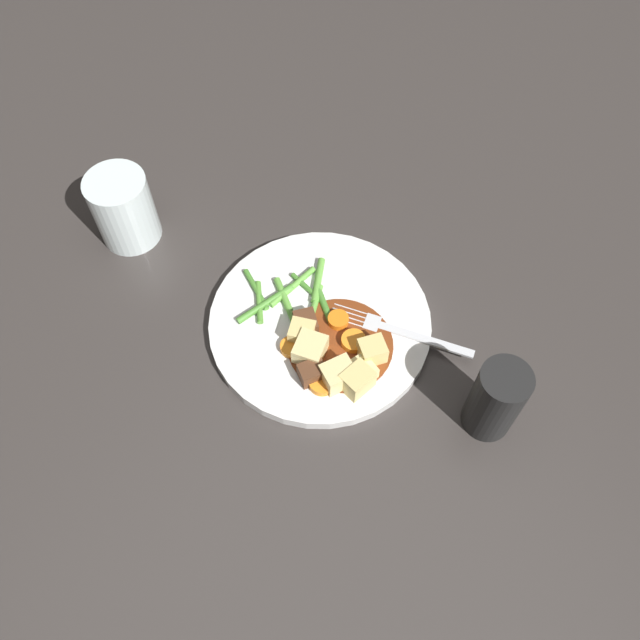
{
  "coord_description": "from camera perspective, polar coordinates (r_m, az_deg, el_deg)",
  "views": [
    {
      "loc": [
        0.26,
        -0.31,
        0.7
      ],
      "look_at": [
        0.0,
        0.0,
        0.01
      ],
      "focal_mm": 37.3,
      "sensor_mm": 36.0,
      "label": 1
    }
  ],
  "objects": [
    {
      "name": "ground_plane",
      "position": [
        0.81,
        -0.0,
        -0.53
      ],
      "size": [
        3.0,
        3.0,
        0.0
      ],
      "primitive_type": "plane",
      "color": "#383330"
    },
    {
      "name": "dinner_plate",
      "position": [
        0.8,
        -0.0,
        -0.27
      ],
      "size": [
        0.27,
        0.27,
        0.01
      ],
      "primitive_type": "cylinder",
      "color": "white",
      "rests_on": "ground_plane"
    },
    {
      "name": "stew_sauce",
      "position": [
        0.78,
        1.74,
        -2.1
      ],
      "size": [
        0.12,
        0.12,
        0.0
      ],
      "primitive_type": "cylinder",
      "color": "brown",
      "rests_on": "dinner_plate"
    },
    {
      "name": "carrot_slice_0",
      "position": [
        0.79,
        1.57,
        -0.03
      ],
      "size": [
        0.03,
        0.03,
        0.01
      ],
      "primitive_type": "cylinder",
      "rotation": [
        0.0,
        0.0,
        4.71
      ],
      "color": "orange",
      "rests_on": "dinner_plate"
    },
    {
      "name": "carrot_slice_1",
      "position": [
        0.77,
        -2.49,
        -2.32
      ],
      "size": [
        0.03,
        0.03,
        0.01
      ],
      "primitive_type": "cylinder",
      "rotation": [
        0.0,
        0.0,
        3.48
      ],
      "color": "orange",
      "rests_on": "dinner_plate"
    },
    {
      "name": "carrot_slice_2",
      "position": [
        0.77,
        2.72,
        -2.04
      ],
      "size": [
        0.03,
        0.03,
        0.01
      ],
      "primitive_type": "cylinder",
      "rotation": [
        0.0,
        0.0,
        4.71
      ],
      "color": "orange",
      "rests_on": "dinner_plate"
    },
    {
      "name": "carrot_slice_3",
      "position": [
        0.76,
        1.94,
        -4.14
      ],
      "size": [
        0.04,
        0.04,
        0.01
      ],
      "primitive_type": "cylinder",
      "rotation": [
        0.0,
        0.0,
        5.43
      ],
      "color": "orange",
      "rests_on": "dinner_plate"
    },
    {
      "name": "carrot_slice_4",
      "position": [
        0.75,
        0.18,
        -5.38
      ],
      "size": [
        0.04,
        0.04,
        0.01
      ],
      "primitive_type": "cylinder",
      "rotation": [
        0.0,
        0.0,
        2.81
      ],
      "color": "orange",
      "rests_on": "dinner_plate"
    },
    {
      "name": "potato_chunk_0",
      "position": [
        0.75,
        3.57,
        -4.39
      ],
      "size": [
        0.04,
        0.03,
        0.02
      ],
      "primitive_type": "cube",
      "rotation": [
        0.0,
        0.0,
        1.32
      ],
      "color": "#EAD68C",
      "rests_on": "dinner_plate"
    },
    {
      "name": "potato_chunk_1",
      "position": [
        0.77,
        -1.3,
        -1.3
      ],
      "size": [
        0.04,
        0.04,
        0.02
      ],
      "primitive_type": "cube",
      "rotation": [
        0.0,
        0.0,
        3.61
      ],
      "color": "#E5CC7A",
      "rests_on": "dinner_plate"
    },
    {
      "name": "potato_chunk_2",
      "position": [
        0.74,
        1.57,
        -4.74
      ],
      "size": [
        0.04,
        0.04,
        0.03
      ],
      "primitive_type": "cube",
      "rotation": [
        0.0,
        0.0,
        4.32
      ],
      "color": "#EAD68C",
      "rests_on": "dinner_plate"
    },
    {
      "name": "potato_chunk_3",
      "position": [
        0.76,
        4.36,
        -2.84
      ],
      "size": [
        0.04,
        0.04,
        0.03
      ],
      "primitive_type": "cube",
      "rotation": [
        0.0,
        0.0,
        2.58
      ],
      "color": "#E5CC7A",
      "rests_on": "dinner_plate"
    },
    {
      "name": "potato_chunk_4",
      "position": [
        0.74,
        3.22,
        -5.19
      ],
      "size": [
        0.03,
        0.04,
        0.03
      ],
      "primitive_type": "cube",
      "rotation": [
        0.0,
        0.0,
        3.02
      ],
      "color": "#E5CC7A",
      "rests_on": "dinner_plate"
    },
    {
      "name": "potato_chunk_5",
      "position": [
        0.76,
        -0.85,
        -2.56
      ],
      "size": [
        0.04,
        0.04,
        0.03
      ],
      "primitive_type": "cube",
      "rotation": [
        0.0,
        0.0,
        0.34
      ],
      "color": "#EAD68C",
      "rests_on": "dinner_plate"
    },
    {
      "name": "meat_chunk_0",
      "position": [
        0.78,
        -1.24,
        -0.26
      ],
      "size": [
        0.04,
        0.04,
        0.02
      ],
      "primitive_type": "cube",
      "rotation": [
        0.0,
        0.0,
        4.1
      ],
      "color": "#56331E",
      "rests_on": "dinner_plate"
    },
    {
      "name": "meat_chunk_1",
      "position": [
        0.75,
        -0.67,
        -4.54
      ],
      "size": [
        0.03,
        0.04,
        0.02
      ],
      "primitive_type": "cube",
      "rotation": [
        0.0,
        0.0,
        5.81
      ],
      "color": "#56331E",
      "rests_on": "dinner_plate"
    },
    {
      "name": "green_bean_0",
      "position": [
        0.81,
        -5.24,
        1.53
      ],
      "size": [
        0.05,
        0.05,
        0.01
      ],
      "primitive_type": "cylinder",
      "rotation": [
        0.0,
        1.57,
        5.51
      ],
      "color": "#599E38",
      "rests_on": "dinner_plate"
    },
    {
      "name": "green_bean_1",
      "position": [
        0.82,
        -5.51,
        2.63
      ],
      "size": [
        0.06,
        0.03,
        0.01
      ],
      "primitive_type": "cylinder",
      "rotation": [
        0.0,
        1.57,
        5.89
      ],
      "color": "#4C8E33",
      "rests_on": "dinner_plate"
    },
    {
      "name": "green_bean_2",
      "position": [
        0.82,
        -1.07,
        2.74
      ],
      "size": [
        0.06,
        0.01,
        0.01
      ],
      "primitive_type": "cylinder",
      "rotation": [
        0.0,
        1.57,
        6.16
      ],
      "color": "#4C8E33",
      "rests_on": "dinner_plate"
    },
    {
      "name": "green_bean_3",
      "position": [
        0.8,
        -2.77,
        1.21
      ],
      "size": [
        0.08,
        0.05,
        0.01
      ],
      "primitive_type": "cylinder",
      "rotation": [
        0.0,
        1.57,
        5.77
      ],
      "color": "#66AD42",
      "rests_on": "dinner_plate"
    },
    {
      "name": "green_bean_4",
      "position": [
        0.8,
        -0.56,
        1.04
      ],
      "size": [
        0.04,
        0.06,
        0.01
      ],
      "primitive_type": "cylinder",
      "rotation": [
        0.0,
        1.57,
        5.17
      ],
      "color": "#66AD42",
      "rests_on": "dinner_plate"
    },
    {
      "name": "green_bean_5",
      "position": [
        0.82,
        -2.38,
        2.87
      ],
      "size": [
        0.01,
        0.08,
        0.01
      ],
      "primitive_type": "cylinder",
      "rotation": [
        0.0,
        1.57,
        4.66
      ],
      "color": "#66AD42",
      "rests_on": "dinner_plate"
    },
    {
      "name": "green_bean_6",
      "position": [
        0.82,
        -0.17,
        3.41
      ],
      "size": [
        0.04,
        0.06,
        0.01
      ],
      "primitive_type": "cylinder",
      "rotation": [
        0.0,
        1.57,
        5.27
      ],
      "color": "#66AD42",
      "rests_on": "dinner_plate"
    },
    {
      "name": "green_bean_7",
      "position": [
        0.8,
        -4.73,
        1.4
      ],
      "size": [
        0.02,
        0.08,
        0.01
      ],
      "primitive_type": "cylinder",
      "rotation": [
        0.0,
        1.57,
        4.51
      ],
      "color": "#4C8E33",
      "rests_on": "dinner_plate"
    },
    {
      "name": "green_bean_8",
      "position": [
        0.8,
        0.37,
        1.3
      ],
      "size": [
        0.05,
        0.04,
        0.01
      ],
      "primitive_type": "cylinder",
      "rotation": [
        0.0,
        1.57,
        5.73
      ],
      "color": "#4C8E33",
      "rests_on": "dinner_plate"
    },
    {
      "name": "fork",
      "position": [
        0.79,
        6.58,
        -0.91
      ],
      "size": [
        0.17,
        0.07,
        0.0
      ],
      "color": "silver",
      "rests_on": "dinner_plate"
    },
    {
      "name": "water_glass",
      "position": [
        0.89,
        -16.5,
        9.13
      ],
      "size": [
        0.08,
        0.08,
        0.1
      ],
      "primitive_type": "cylinder",
      "color": "silver",
      "rests_on": "ground_plane"
    },
    {
      "name": "pepper_mill",
      "position": [
        0.73,
        14.84,
        -6.64
      ],
      "size": [
        0.05,
        0.05,
        0.11
      ],
      "primitive_type": "cylinder",
      "color": "black",
      "rests_on": "ground_plane"
    }
  ]
}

